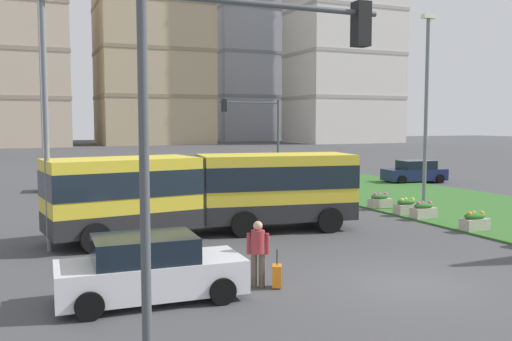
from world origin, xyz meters
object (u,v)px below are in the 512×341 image
at_px(car_navy_sedan, 415,172).
at_px(flower_planter_2, 424,210).
at_px(apartment_tower_eastcentre, 246,37).
at_px(car_black_sedan, 78,178).
at_px(streetlight_median, 426,104).
at_px(pedestrian_crossing, 258,249).
at_px(apartment_tower_east, 344,13).
at_px(flower_planter_1, 475,221).
at_px(apartment_tower_westcentre, 7,32).
at_px(articulated_bus, 208,191).
at_px(rolling_suitcase, 277,276).
at_px(flower_planter_4, 380,200).
at_px(apartment_tower_centre, 153,55).
at_px(traffic_light_far_right, 259,126).
at_px(streetlight_left, 45,111).
at_px(traffic_light_near_left, 226,113).
at_px(flower_planter_3, 407,206).
at_px(car_white_van, 150,270).

relative_size(car_navy_sedan, flower_planter_2, 4.16).
distance_m(flower_planter_2, apartment_tower_eastcentre, 114.10).
distance_m(car_black_sedan, apartment_tower_eastcentre, 103.69).
xyz_separation_m(streetlight_median, apartment_tower_eastcentre, (32.28, 103.83, 19.55)).
bearing_deg(pedestrian_crossing, apartment_tower_east, 57.19).
xyz_separation_m(flower_planter_1, apartment_tower_westcentre, (-17.83, 93.17, 19.75)).
distance_m(pedestrian_crossing, flower_planter_1, 11.28).
bearing_deg(flower_planter_2, pedestrian_crossing, -148.65).
distance_m(articulated_bus, rolling_suitcase, 7.40).
xyz_separation_m(flower_planter_4, apartment_tower_westcentre, (-17.83, 86.92, 19.75)).
xyz_separation_m(articulated_bus, apartment_tower_westcentre, (-8.08, 89.62, 18.52)).
distance_m(articulated_bus, pedestrian_crossing, 7.16).
xyz_separation_m(pedestrian_crossing, apartment_tower_centre, (19.20, 98.46, 16.69)).
relative_size(articulated_bus, flower_planter_4, 10.95).
distance_m(rolling_suitcase, apartment_tower_east, 110.37).
bearing_deg(apartment_tower_eastcentre, car_black_sedan, -117.89).
height_order(traffic_light_far_right, apartment_tower_centre, apartment_tower_centre).
bearing_deg(articulated_bus, traffic_light_far_right, 59.85).
bearing_deg(streetlight_median, streetlight_left, -172.38).
xyz_separation_m(flower_planter_2, apartment_tower_eastcentre, (34.18, 106.12, 24.27)).
bearing_deg(apartment_tower_eastcentre, traffic_light_near_left, -112.02).
bearing_deg(streetlight_median, traffic_light_far_right, 107.25).
height_order(car_navy_sedan, flower_planter_4, car_navy_sedan).
bearing_deg(car_black_sedan, rolling_suitcase, -83.37).
height_order(pedestrian_crossing, apartment_tower_centre, apartment_tower_centre).
relative_size(car_navy_sedan, traffic_light_far_right, 0.80).
bearing_deg(flower_planter_3, apartment_tower_eastcentre, 71.96).
bearing_deg(streetlight_median, apartment_tower_westcentre, 102.65).
distance_m(traffic_light_near_left, apartment_tower_centre, 105.80).
bearing_deg(pedestrian_crossing, car_black_sedan, 95.60).
bearing_deg(flower_planter_3, apartment_tower_westcentre, 101.33).
relative_size(flower_planter_4, traffic_light_far_right, 0.19).
height_order(traffic_light_near_left, apartment_tower_westcentre, apartment_tower_westcentre).
bearing_deg(streetlight_left, car_navy_sedan, 26.52).
distance_m(car_white_van, flower_planter_2, 14.98).
height_order(car_navy_sedan, streetlight_left, streetlight_left).
bearing_deg(apartment_tower_centre, traffic_light_far_right, -97.55).
xyz_separation_m(rolling_suitcase, apartment_tower_centre, (18.75, 98.66, 17.38)).
bearing_deg(pedestrian_crossing, car_navy_sedan, 43.19).
bearing_deg(flower_planter_2, traffic_light_far_right, 97.23).
xyz_separation_m(flower_planter_1, streetlight_left, (-15.46, 2.97, 4.19)).
height_order(articulated_bus, flower_planter_4, articulated_bus).
relative_size(flower_planter_4, apartment_tower_eastcentre, 0.02).
distance_m(flower_planter_3, streetlight_left, 16.07).
xyz_separation_m(flower_planter_1, apartment_tower_east, (47.35, 86.54, 26.69)).
distance_m(car_navy_sedan, rolling_suitcase, 27.44).
distance_m(articulated_bus, flower_planter_2, 9.84).
distance_m(traffic_light_far_right, streetlight_left, 19.75).
relative_size(pedestrian_crossing, apartment_tower_westcentre, 0.04).
xyz_separation_m(traffic_light_far_right, apartment_tower_westcentre, (-16.02, 75.94, 16.18)).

